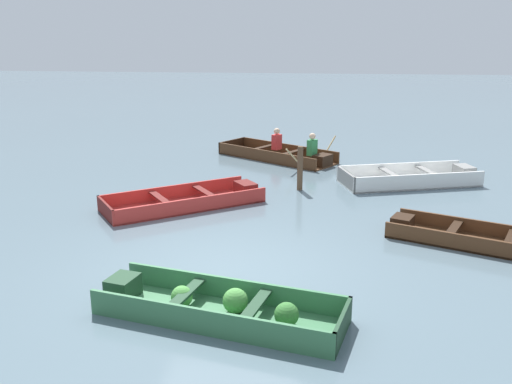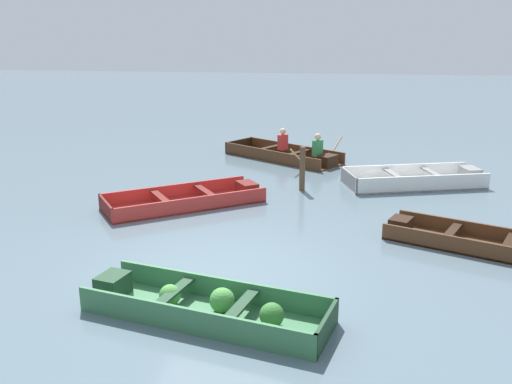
# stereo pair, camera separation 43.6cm
# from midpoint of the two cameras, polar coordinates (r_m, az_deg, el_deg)

# --- Properties ---
(ground_plane) EXTENTS (80.00, 80.00, 0.00)m
(ground_plane) POSITION_cam_midpoint_polar(r_m,az_deg,el_deg) (9.29, -4.48, -7.65)
(ground_plane) COLOR slate
(dinghy_green_foreground) EXTENTS (3.50, 1.79, 0.38)m
(dinghy_green_foreground) POSITION_cam_midpoint_polar(r_m,az_deg,el_deg) (7.83, -5.63, -11.36)
(dinghy_green_foreground) COLOR #387047
(dinghy_green_foreground) RESTS_ON ground
(skiff_red_near_moored) EXTENTS (3.49, 2.95, 0.33)m
(skiff_red_near_moored) POSITION_cam_midpoint_polar(r_m,az_deg,el_deg) (12.53, -7.63, -0.84)
(skiff_red_near_moored) COLOR #AD2D28
(skiff_red_near_moored) RESTS_ON ground
(skiff_white_mid_moored) EXTENTS (3.54, 2.15, 0.39)m
(skiff_white_mid_moored) POSITION_cam_midpoint_polar(r_m,az_deg,el_deg) (14.61, 14.77, 1.33)
(skiff_white_mid_moored) COLOR white
(skiff_white_mid_moored) RESTS_ON ground
(skiff_dark_varnish_outer_moored) EXTENTS (3.34, 2.21, 0.30)m
(skiff_dark_varnish_outer_moored) POSITION_cam_midpoint_polar(r_m,az_deg,el_deg) (10.88, 19.84, -4.40)
(skiff_dark_varnish_outer_moored) COLOR #4C2D19
(skiff_dark_varnish_outer_moored) RESTS_ON ground
(rowboat_dark_varnish_with_crew) EXTENTS (3.64, 3.21, 0.91)m
(rowboat_dark_varnish_with_crew) POSITION_cam_midpoint_polar(r_m,az_deg,el_deg) (16.69, 1.93, 3.82)
(rowboat_dark_varnish_with_crew) COLOR #4C2D19
(rowboat_dark_varnish_with_crew) RESTS_ON ground
(mooring_post) EXTENTS (0.13, 0.13, 1.06)m
(mooring_post) POSITION_cam_midpoint_polar(r_m,az_deg,el_deg) (13.50, 3.50, 2.37)
(mooring_post) COLOR brown
(mooring_post) RESTS_ON ground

